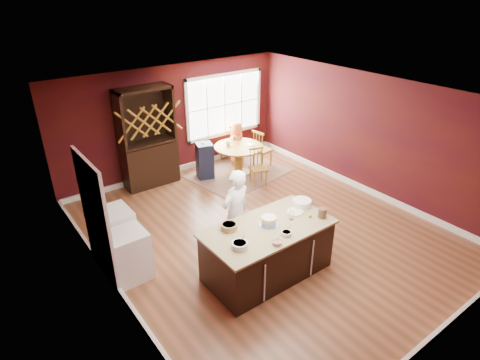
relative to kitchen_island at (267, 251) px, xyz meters
name	(u,v)px	position (x,y,z in m)	size (l,w,h in m)	color
room_shell	(266,169)	(0.78, 1.01, 0.91)	(7.00, 7.00, 7.00)	brown
window	(224,105)	(2.28, 4.48, 1.06)	(2.36, 0.10, 1.66)	white
doorway	(96,222)	(-2.19, 1.61, 0.59)	(0.08, 1.26, 2.13)	white
kitchen_island	(267,251)	(0.00, 0.00, 0.00)	(2.12, 1.11, 0.92)	black
dining_table	(239,154)	(1.95, 3.41, 0.10)	(1.22, 1.22, 0.75)	brown
baker	(236,213)	(-0.07, 0.78, 0.38)	(0.60, 0.39, 1.65)	white
layer_cake	(269,221)	(0.06, 0.06, 0.55)	(0.34, 0.34, 0.14)	white
bowl_blue	(240,245)	(-0.70, -0.17, 0.53)	(0.24, 0.24, 0.09)	silver
bowl_yellow	(229,227)	(-0.54, 0.32, 0.53)	(0.26, 0.26, 0.10)	olive
bowl_pink	(277,243)	(-0.20, -0.44, 0.51)	(0.16, 0.16, 0.06)	#B0BFCF
bowl_olive	(286,233)	(0.08, -0.34, 0.51)	(0.16, 0.16, 0.06)	beige
drinking_glass	(292,215)	(0.45, -0.05, 0.56)	(0.08, 0.08, 0.16)	white
dinner_plate	(295,212)	(0.66, 0.07, 0.49)	(0.28, 0.28, 0.02)	#FCEEA6
white_tub	(302,203)	(0.90, 0.16, 0.54)	(0.33, 0.33, 0.11)	silver
stoneware_crock	(322,213)	(0.90, -0.31, 0.57)	(0.14, 0.14, 0.17)	brown
toy_figurine	(310,216)	(0.75, -0.20, 0.52)	(0.04, 0.04, 0.07)	#F9F212
rug	(239,173)	(1.95, 3.41, -0.43)	(2.32, 1.79, 0.01)	brown
chair_east	(262,148)	(2.73, 3.42, 0.07)	(0.43, 0.41, 1.01)	brown
chair_south	(258,167)	(1.96, 2.64, 0.02)	(0.38, 0.37, 0.91)	brown
chair_north	(230,142)	(2.27, 4.23, 0.11)	(0.46, 0.44, 1.09)	#97663B
seated_woman	(237,144)	(2.26, 3.90, 0.15)	(0.58, 0.38, 1.18)	orange
high_chair	(205,160)	(1.15, 3.74, 0.03)	(0.38, 0.38, 0.94)	black
toddler	(205,146)	(1.20, 3.76, 0.37)	(0.18, 0.14, 0.26)	#8CA5BF
table_plate	(250,145)	(2.23, 3.31, 0.32)	(0.19, 0.19, 0.01)	beige
table_cup	(228,144)	(1.76, 3.60, 0.36)	(0.12, 0.12, 0.10)	silver
hutch	(147,138)	(-0.08, 4.23, 0.74)	(1.28, 0.53, 2.35)	black
washer	(129,255)	(-1.86, 1.29, -0.01)	(0.60, 0.58, 0.86)	white
dryer	(114,235)	(-1.86, 1.93, 0.03)	(0.65, 0.63, 0.94)	silver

